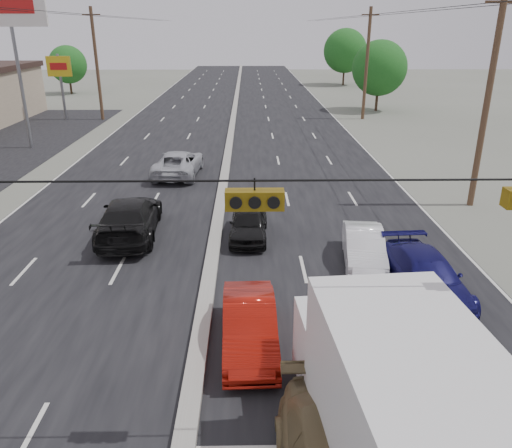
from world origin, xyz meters
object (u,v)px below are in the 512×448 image
object	(u,v)px
queue_car_b	(364,247)
pole_sign_billboard	(10,18)
utility_pole_left_c	(97,64)
tree_right_far	(345,51)
red_sedan	(249,326)
queue_car_a	(249,223)
utility_pole_right_c	(367,64)
tree_left_far	(68,64)
oncoming_far	(178,163)
oncoming_near	(130,218)
utility_pole_right_b	(487,101)
tree_right_mid	(379,68)
queue_car_d	(426,277)
pole_sign_far	(60,72)
box_truck	(396,413)

from	to	relation	value
queue_car_b	pole_sign_billboard	bearing A→B (deg)	143.02
utility_pole_left_c	tree_right_far	xyz separation A→B (m)	(28.50, 30.00, -0.15)
red_sedan	utility_pole_left_c	bearing A→B (deg)	109.05
red_sedan	queue_car_a	bearing A→B (deg)	88.31
utility_pole_right_c	queue_car_a	distance (m)	31.37
tree_left_far	queue_car_a	distance (m)	54.39
utility_pole_left_c	oncoming_far	bearing A→B (deg)	-63.32
tree_left_far	queue_car_b	distance (m)	58.57
tree_left_far	queue_car_b	world-z (taller)	tree_left_far
pole_sign_billboard	tree_left_far	distance (m)	33.27
tree_right_far	red_sedan	size ratio (longest dim) A/B	1.98
oncoming_near	utility_pole_right_b	bearing A→B (deg)	-170.92
utility_pole_right_c	tree_right_far	distance (m)	30.20
tree_right_far	oncoming_far	size ratio (longest dim) A/B	1.54
tree_right_mid	oncoming_far	distance (m)	30.39
tree_right_mid	oncoming_near	xyz separation A→B (m)	(-18.61, -33.71, -3.51)
tree_right_mid	queue_car_d	distance (m)	39.89
tree_right_mid	red_sedan	xyz separation A→B (m)	(-13.60, -41.72, -3.66)
utility_pole_left_c	pole_sign_far	size ratio (longest dim) A/B	1.67
pole_sign_billboard	queue_car_b	xyz separation A→B (m)	(20.18, -19.53, -8.21)
tree_left_far	tree_right_mid	distance (m)	39.93
utility_pole_left_c	oncoming_near	xyz separation A→B (m)	(8.89, -28.71, -4.28)
box_truck	red_sedan	distance (m)	5.49
tree_right_mid	queue_car_b	distance (m)	37.88
tree_right_mid	oncoming_near	bearing A→B (deg)	-118.90
pole_sign_billboard	tree_right_far	size ratio (longest dim) A/B	1.35
utility_pole_right_b	pole_sign_billboard	distance (m)	30.20
utility_pole_right_b	oncoming_near	xyz separation A→B (m)	(-16.11, -3.71, -4.28)
utility_pole_right_c	oncoming_near	distance (m)	33.20
utility_pole_left_c	utility_pole_right_b	size ratio (longest dim) A/B	1.00
pole_sign_far	red_sedan	distance (m)	40.80
tree_left_far	oncoming_near	size ratio (longest dim) A/B	1.08
box_truck	red_sedan	world-z (taller)	box_truck
queue_car_b	oncoming_far	bearing A→B (deg)	131.89
tree_left_far	queue_car_b	xyz separation A→B (m)	(27.68, -51.53, -3.06)
tree_left_far	oncoming_near	distance (m)	52.15
utility_pole_right_c	pole_sign_billboard	bearing A→B (deg)	-156.04
oncoming_far	box_truck	bearing A→B (deg)	110.61
queue_car_a	queue_car_d	distance (m)	7.61
utility_pole_left_c	pole_sign_far	xyz separation A→B (m)	(-3.50, -0.00, -0.70)
pole_sign_far	oncoming_far	bearing A→B (deg)	-55.67
oncoming_near	oncoming_far	size ratio (longest dim) A/B	1.07
utility_pole_right_c	pole_sign_far	world-z (taller)	utility_pole_right_c
utility_pole_right_c	queue_car_d	size ratio (longest dim) A/B	2.10
pole_sign_billboard	red_sedan	size ratio (longest dim) A/B	2.67
utility_pole_right_c	queue_car_b	world-z (taller)	utility_pole_right_c
utility_pole_right_b	queue_car_a	distance (m)	12.61
box_truck	oncoming_far	xyz separation A→B (m)	(-6.76, 21.99, -1.15)
pole_sign_billboard	pole_sign_far	size ratio (longest dim) A/B	1.83
tree_left_far	tree_right_far	distance (m)	39.31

